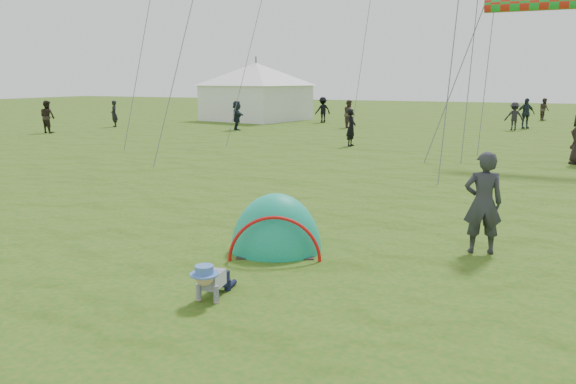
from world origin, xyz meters
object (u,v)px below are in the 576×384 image
at_px(crawling_toddler, 211,279).
at_px(standing_adult, 483,203).
at_px(popup_tent, 276,251).
at_px(event_marquee, 256,90).

xyz_separation_m(crawling_toddler, standing_adult, (3.08, 3.61, 0.60)).
xyz_separation_m(popup_tent, event_marquee, (-14.81, 27.77, 2.16)).
relative_size(crawling_toddler, popup_tent, 0.35).
distance_m(crawling_toddler, event_marquee, 33.61).
bearing_deg(crawling_toddler, popup_tent, 86.19).
distance_m(popup_tent, standing_adult, 3.57).
xyz_separation_m(popup_tent, standing_adult, (3.20, 1.33, 0.87)).
height_order(standing_adult, event_marquee, event_marquee).
xyz_separation_m(standing_adult, event_marquee, (-18.01, 26.44, 1.29)).
distance_m(popup_tent, event_marquee, 31.55).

